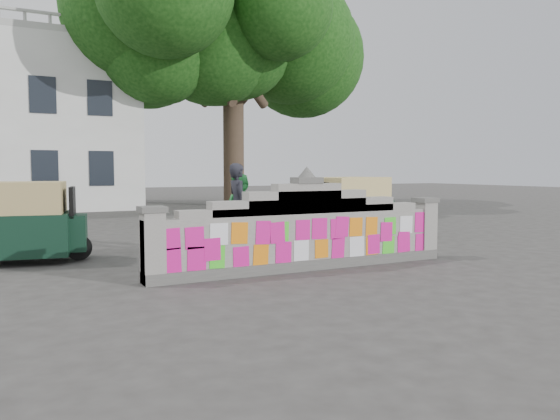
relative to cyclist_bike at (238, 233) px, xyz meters
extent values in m
plane|color=#383533|center=(0.63, -1.92, -0.54)|extent=(100.00, 100.00, 0.00)
cube|color=#4C4C49|center=(0.63, -1.92, -0.44)|extent=(6.40, 0.42, 0.20)
cube|color=gray|center=(0.63, -1.92, 0.06)|extent=(6.40, 0.32, 1.00)
cube|color=gray|center=(0.63, -1.92, 0.63)|extent=(5.20, 0.32, 0.14)
cube|color=gray|center=(0.63, -1.92, 0.70)|extent=(4.00, 0.32, 0.28)
cube|color=gray|center=(0.63, -1.92, 0.78)|extent=(2.60, 0.32, 0.44)
cube|color=gray|center=(0.63, -1.92, 0.85)|extent=(1.40, 0.32, 0.58)
cube|color=#4C4C49|center=(0.63, -1.92, 1.20)|extent=(0.55, 0.36, 0.12)
cone|color=#4C4C49|center=(0.63, -1.92, 1.36)|extent=(0.36, 0.36, 0.22)
cube|color=gray|center=(-2.39, -1.92, 0.08)|extent=(0.36, 0.40, 1.24)
cube|color=#4C4C49|center=(-2.39, -1.92, 0.74)|extent=(0.44, 0.44, 0.10)
cube|color=gray|center=(3.65, -1.92, 0.08)|extent=(0.36, 0.40, 1.24)
cube|color=#4C4C49|center=(3.65, -1.92, 0.74)|extent=(0.44, 0.44, 0.10)
cylinder|color=#38281E|center=(6.63, 16.08, 2.46)|extent=(1.10, 1.10, 6.00)
ellipsoid|color=#0F380C|center=(6.63, 16.08, 8.46)|extent=(12.00, 10.00, 6.00)
imported|color=black|center=(0.00, 0.00, 0.00)|extent=(2.09, 0.79, 1.08)
imported|color=#212129|center=(0.00, 0.00, 0.38)|extent=(0.46, 0.69, 1.84)
imported|color=#238139|center=(0.27, 0.43, 0.38)|extent=(1.07, 1.13, 1.85)
cube|color=black|center=(-4.62, 1.57, 0.06)|extent=(2.84, 1.89, 0.87)
cube|color=tan|center=(-4.62, 1.57, 0.82)|extent=(2.62, 1.79, 0.66)
cube|color=black|center=(-3.28, 1.32, 0.06)|extent=(0.68, 0.85, 0.76)
cube|color=black|center=(-3.28, 1.32, 0.71)|extent=(0.23, 0.77, 0.66)
cylinder|color=black|center=(-3.17, 1.30, -0.27)|extent=(0.56, 0.23, 0.55)
cube|color=black|center=(4.01, 1.62, 0.07)|extent=(3.02, 2.29, 0.89)
cube|color=tan|center=(4.01, 1.62, 0.86)|extent=(2.79, 2.16, 0.67)
cube|color=black|center=(2.69, 1.14, 0.07)|extent=(0.80, 0.93, 0.78)
cube|color=black|center=(2.69, 1.14, 0.74)|extent=(0.35, 0.77, 0.67)
cylinder|color=black|center=(2.59, 1.10, -0.26)|extent=(0.57, 0.32, 0.56)
cylinder|color=black|center=(4.74, 2.54, -0.26)|extent=(0.57, 0.32, 0.56)
cylinder|color=black|center=(5.16, 1.39, -0.26)|extent=(0.57, 0.32, 0.56)
camera|label=1|loc=(-4.72, -11.05, 1.41)|focal=35.00mm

